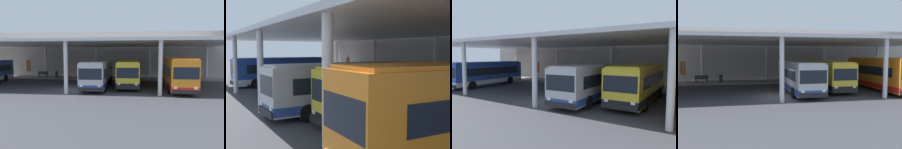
# 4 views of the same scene
# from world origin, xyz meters

# --- Properties ---
(ground_plane) EXTENTS (200.00, 200.00, 0.00)m
(ground_plane) POSITION_xyz_m (0.00, 0.00, 0.00)
(ground_plane) COLOR #3D3D42
(platform_kerb) EXTENTS (42.00, 4.50, 0.18)m
(platform_kerb) POSITION_xyz_m (0.00, 11.75, 0.09)
(platform_kerb) COLOR gray
(platform_kerb) RESTS_ON ground
(station_building_facade) EXTENTS (48.00, 1.60, 7.92)m
(station_building_facade) POSITION_xyz_m (0.00, 15.00, 3.96)
(station_building_facade) COLOR #ADA399
(station_building_facade) RESTS_ON ground
(canopy_shelter) EXTENTS (40.00, 17.00, 5.55)m
(canopy_shelter) POSITION_xyz_m (0.00, 5.50, 5.29)
(canopy_shelter) COLOR silver
(canopy_shelter) RESTS_ON ground
(bus_nearest_bay) EXTENTS (3.15, 10.66, 3.17)m
(bus_nearest_bay) POSITION_xyz_m (-13.21, 3.06, 1.66)
(bus_nearest_bay) COLOR #284CA8
(bus_nearest_bay) RESTS_ON ground
(bus_second_bay) EXTENTS (2.90, 10.59, 3.17)m
(bus_second_bay) POSITION_xyz_m (2.41, 2.35, 1.66)
(bus_second_bay) COLOR #B7B7BC
(bus_second_bay) RESTS_ON ground
(bus_middle_bay) EXTENTS (2.73, 10.53, 3.17)m
(bus_middle_bay) POSITION_xyz_m (6.10, 4.05, 1.66)
(bus_middle_bay) COLOR yellow
(bus_middle_bay) RESTS_ON ground
(bench_waiting) EXTENTS (1.80, 0.45, 0.92)m
(bench_waiting) POSITION_xyz_m (-9.04, 11.82, 0.66)
(bench_waiting) COLOR #383D47
(bench_waiting) RESTS_ON platform_kerb
(trash_bin) EXTENTS (0.52, 0.52, 0.98)m
(trash_bin) POSITION_xyz_m (-6.44, 11.41, 0.68)
(trash_bin) COLOR #33383D
(trash_bin) RESTS_ON platform_kerb
(banner_sign) EXTENTS (0.70, 0.12, 3.20)m
(banner_sign) POSITION_xyz_m (-11.15, 10.94, 1.98)
(banner_sign) COLOR #B2B2B7
(banner_sign) RESTS_ON platform_kerb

